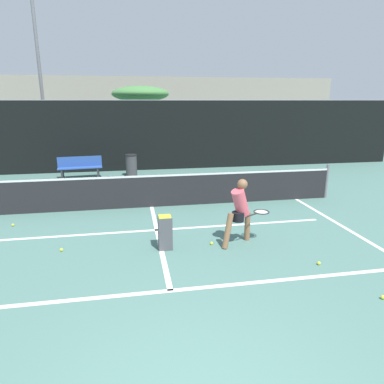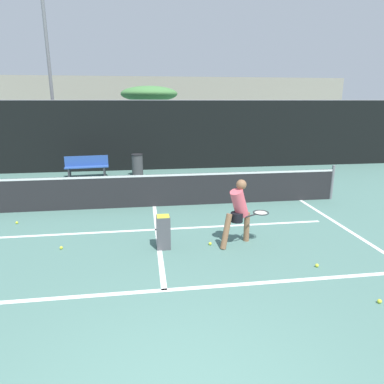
{
  "view_description": "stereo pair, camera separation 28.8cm",
  "coord_description": "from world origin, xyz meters",
  "px_view_note": "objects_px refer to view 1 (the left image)",
  "views": [
    {
      "loc": [
        -0.54,
        -2.43,
        2.99
      ],
      "look_at": [
        0.82,
        5.05,
        0.95
      ],
      "focal_mm": 32.0,
      "sensor_mm": 36.0,
      "label": 1
    },
    {
      "loc": [
        -0.25,
        -2.48,
        2.99
      ],
      "look_at": [
        0.82,
        5.05,
        0.95
      ],
      "focal_mm": 32.0,
      "sensor_mm": 36.0,
      "label": 2
    }
  ],
  "objects_px": {
    "player_practicing": "(240,209)",
    "parked_car": "(84,148)",
    "trash_bin": "(131,165)",
    "ball_hopper": "(165,232)",
    "courtside_bench": "(80,167)"
  },
  "relations": [
    {
      "from": "courtside_bench",
      "to": "trash_bin",
      "type": "height_order",
      "value": "trash_bin"
    },
    {
      "from": "player_practicing",
      "to": "trash_bin",
      "type": "bearing_deg",
      "value": 76.56
    },
    {
      "from": "trash_bin",
      "to": "ball_hopper",
      "type": "bearing_deg",
      "value": -85.18
    },
    {
      "from": "player_practicing",
      "to": "trash_bin",
      "type": "relative_size",
      "value": 1.6
    },
    {
      "from": "ball_hopper",
      "to": "courtside_bench",
      "type": "distance_m",
      "value": 7.67
    },
    {
      "from": "ball_hopper",
      "to": "courtside_bench",
      "type": "xyz_separation_m",
      "value": [
        -2.6,
        7.21,
        0.1
      ]
    },
    {
      "from": "player_practicing",
      "to": "courtside_bench",
      "type": "height_order",
      "value": "player_practicing"
    },
    {
      "from": "ball_hopper",
      "to": "courtside_bench",
      "type": "height_order",
      "value": "courtside_bench"
    },
    {
      "from": "player_practicing",
      "to": "ball_hopper",
      "type": "distance_m",
      "value": 1.65
    },
    {
      "from": "courtside_bench",
      "to": "parked_car",
      "type": "distance_m",
      "value": 4.71
    },
    {
      "from": "ball_hopper",
      "to": "trash_bin",
      "type": "bearing_deg",
      "value": 94.82
    },
    {
      "from": "trash_bin",
      "to": "parked_car",
      "type": "distance_m",
      "value": 5.21
    },
    {
      "from": "courtside_bench",
      "to": "trash_bin",
      "type": "bearing_deg",
      "value": -3.88
    },
    {
      "from": "player_practicing",
      "to": "parked_car",
      "type": "bearing_deg",
      "value": 80.86
    },
    {
      "from": "courtside_bench",
      "to": "trash_bin",
      "type": "distance_m",
      "value": 1.99
    }
  ]
}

